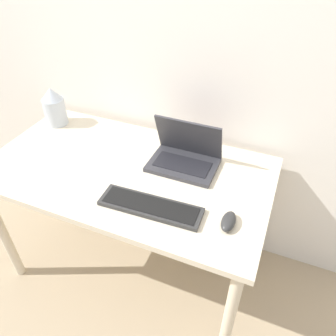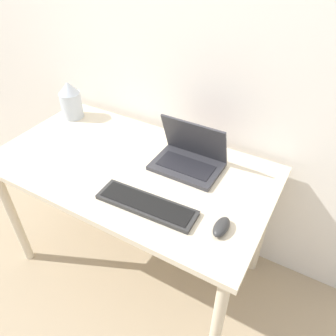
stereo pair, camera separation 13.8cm
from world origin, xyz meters
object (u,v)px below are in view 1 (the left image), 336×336
object	(u,v)px
laptop	(185,155)
keyboard	(151,206)
mouse	(229,221)
vase	(54,107)

from	to	relation	value
laptop	keyboard	bearing A→B (deg)	-94.45
keyboard	mouse	size ratio (longest dim) A/B	3.97
laptop	keyboard	distance (m)	0.34
laptop	mouse	size ratio (longest dim) A/B	2.91
laptop	vase	xyz separation A→B (m)	(-0.80, 0.08, 0.06)
mouse	vase	xyz separation A→B (m)	(-1.09, 0.38, 0.09)
keyboard	mouse	distance (m)	0.32
vase	mouse	bearing A→B (deg)	-19.07
keyboard	vase	bearing A→B (deg)	152.06
laptop	vase	world-z (taller)	laptop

